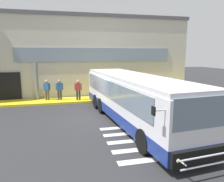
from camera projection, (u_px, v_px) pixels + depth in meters
ground_plane at (97, 116)px, 13.37m from camera, size 80.00×90.00×0.02m
bay_paint_stripes at (154, 139)px, 9.79m from camera, size 4.40×3.96×0.01m
terminal_building at (74, 56)px, 23.70m from camera, size 21.41×13.80×7.34m
boarding_curb at (88, 99)px, 17.96m from camera, size 23.61×2.00×0.15m
entry_support_column at (37, 81)px, 17.34m from camera, size 0.28×0.28×3.01m
bus_main_foreground at (133, 99)px, 12.02m from camera, size 3.62×11.82×2.70m
passenger_near_column at (47, 89)px, 17.16m from camera, size 0.56×0.34×1.68m
passenger_by_doorway at (59, 89)px, 17.31m from camera, size 0.59×0.23×1.68m
passenger_at_curb_edge at (78, 89)px, 17.14m from camera, size 0.59×0.26×1.68m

